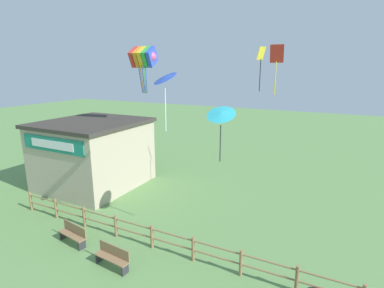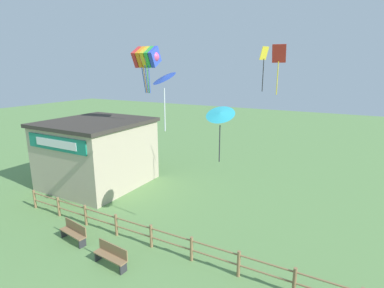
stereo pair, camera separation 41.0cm
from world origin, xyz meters
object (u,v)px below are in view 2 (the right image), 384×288
object	(u,v)px
park_bench_by_building	(74,232)
kite_cyan_delta	(220,115)
kite_red_diamond	(279,60)
kite_blue_delta	(164,79)
seaside_building	(97,152)
kite_rainbow_parafoil	(146,57)
park_bench_near_fence	(111,255)
kite_yellow_diamond	(264,61)

from	to	relation	value
park_bench_by_building	kite_cyan_delta	world-z (taller)	kite_cyan_delta
kite_red_diamond	kite_blue_delta	bearing A→B (deg)	-119.10
seaside_building	park_bench_by_building	xyz separation A→B (m)	(4.60, -6.17, -1.82)
kite_blue_delta	kite_rainbow_parafoil	bearing A→B (deg)	132.07
park_bench_near_fence	kite_rainbow_parafoil	distance (m)	12.18
kite_rainbow_parafoil	kite_blue_delta	xyz separation A→B (m)	(5.11, -5.66, -1.15)
park_bench_near_fence	kite_blue_delta	bearing A→B (deg)	61.93
kite_rainbow_parafoil	kite_yellow_diamond	bearing A→B (deg)	17.62
kite_red_diamond	kite_yellow_diamond	world-z (taller)	kite_yellow_diamond
seaside_building	kite_rainbow_parafoil	size ratio (longest dim) A/B	2.25
seaside_building	kite_yellow_diamond	xyz separation A→B (m)	(10.65, 3.54, 6.23)
seaside_building	park_bench_near_fence	size ratio (longest dim) A/B	3.86
kite_rainbow_parafoil	kite_cyan_delta	xyz separation A→B (m)	(7.18, -4.58, -2.61)
park_bench_by_building	kite_rainbow_parafoil	bearing A→B (deg)	97.25
kite_yellow_diamond	kite_red_diamond	bearing A→B (deg)	-56.60
kite_rainbow_parafoil	kite_red_diamond	xyz separation A→B (m)	(8.35, 0.18, -0.27)
seaside_building	kite_rainbow_parafoil	world-z (taller)	kite_rainbow_parafoil
park_bench_by_building	kite_red_diamond	bearing A→B (deg)	46.02
kite_blue_delta	seaside_building	bearing A→B (deg)	153.61
seaside_building	kite_cyan_delta	distance (m)	11.96
park_bench_near_fence	park_bench_by_building	bearing A→B (deg)	169.48
kite_cyan_delta	kite_yellow_diamond	bearing A→B (deg)	91.45
seaside_building	kite_yellow_diamond	distance (m)	12.84
kite_red_diamond	kite_cyan_delta	distance (m)	5.43
park_bench_by_building	kite_yellow_diamond	size ratio (longest dim) A/B	0.66
kite_red_diamond	kite_yellow_diamond	xyz separation A→B (m)	(-1.35, 2.04, -0.01)
park_bench_near_fence	kite_yellow_diamond	size ratio (longest dim) A/B	0.66
kite_rainbow_parafoil	kite_blue_delta	bearing A→B (deg)	-47.93
kite_rainbow_parafoil	kite_red_diamond	world-z (taller)	kite_rainbow_parafoil
kite_yellow_diamond	kite_rainbow_parafoil	bearing A→B (deg)	-162.38
seaside_building	kite_blue_delta	xyz separation A→B (m)	(8.75, -4.34, 5.35)
kite_red_diamond	kite_blue_delta	xyz separation A→B (m)	(-3.25, -5.84, -0.88)
kite_yellow_diamond	kite_blue_delta	world-z (taller)	kite_yellow_diamond
kite_yellow_diamond	kite_cyan_delta	bearing A→B (deg)	-88.55
park_bench_near_fence	kite_red_diamond	xyz separation A→B (m)	(4.51, 8.21, 8.05)
kite_blue_delta	kite_red_diamond	bearing A→B (deg)	60.90
park_bench_near_fence	kite_yellow_diamond	xyz separation A→B (m)	(3.16, 10.25, 8.05)
seaside_building	park_bench_near_fence	world-z (taller)	seaside_building
park_bench_by_building	kite_cyan_delta	distance (m)	8.94
park_bench_by_building	kite_rainbow_parafoil	xyz separation A→B (m)	(-0.95, 7.49, 8.32)
kite_blue_delta	kite_yellow_diamond	bearing A→B (deg)	76.43
seaside_building	park_bench_by_building	bearing A→B (deg)	-53.33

